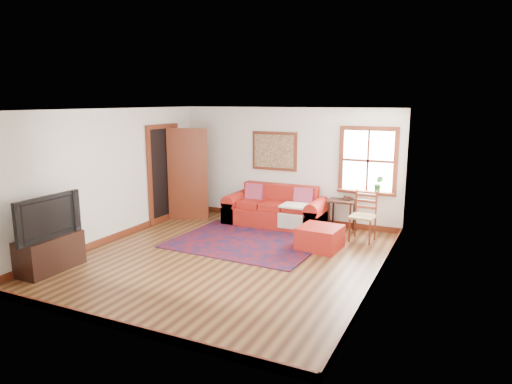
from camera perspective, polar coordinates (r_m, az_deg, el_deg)
The scene contains 13 objects.
ground at distance 7.88m, azimuth -3.56°, elevation -8.24°, with size 5.50×5.50×0.00m, color #3F2211.
room_envelope at distance 7.51m, azimuth -3.66°, elevation 3.76°, with size 5.04×5.54×2.52m.
window at distance 9.47m, azimuth 13.95°, elevation 2.97°, with size 1.18×0.20×1.38m.
doorway at distance 10.23m, azimuth -9.68°, elevation 2.37°, with size 0.89×1.08×2.14m.
framed_artwork at distance 10.06m, azimuth 2.29°, elevation 5.13°, with size 1.05×0.07×0.85m.
persian_rug at distance 8.73m, azimuth -1.12°, elevation -6.18°, with size 2.69×2.16×0.02m, color #5E0D14.
red_leather_sofa at distance 9.85m, azimuth 2.52°, elevation -2.51°, with size 2.17×0.90×0.85m.
red_ottoman at distance 8.37m, azimuth 7.99°, elevation -5.67°, with size 0.72×0.72×0.41m, color #A01C14.
side_table at distance 9.49m, azimuth 10.67°, elevation -1.68°, with size 0.54×0.41×0.65m.
ladder_back_chair at distance 8.93m, azimuth 13.34°, elevation -2.68°, with size 0.48×0.46×0.96m.
media_cabinet at distance 7.93m, azimuth -24.33°, elevation -7.00°, with size 0.46×1.02×0.56m, color black.
television at distance 7.71m, azimuth -25.04°, elevation -2.79°, with size 1.17×0.15×0.68m, color black.
candle_hurricane at distance 8.04m, azimuth -22.19°, elevation -3.87°, with size 0.12×0.12×0.18m.
Camera 1 is at (3.60, -6.50, 2.64)m, focal length 32.00 mm.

